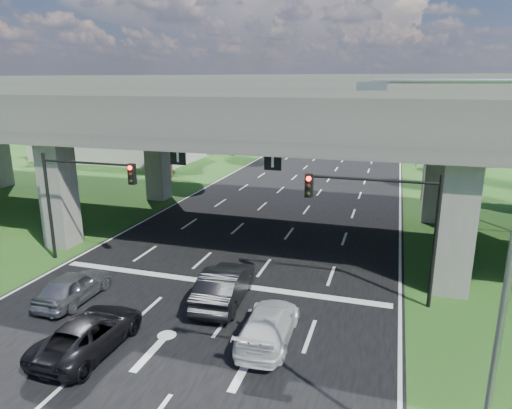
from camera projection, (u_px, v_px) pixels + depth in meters
The scene contains 19 objects.
ground at pixel (185, 316), 19.45m from camera, with size 160.00×160.00×0.00m, color #1D4917.
road at pixel (254, 241), 28.68m from camera, with size 18.00×120.00×0.03m, color black.
overpass at pixel (263, 111), 28.47m from camera, with size 80.00×15.00×10.00m.
warehouse at pixel (119, 144), 58.59m from camera, with size 20.00×10.00×4.00m, color #9E9E99.
signal_right at pixel (384, 213), 19.79m from camera, with size 5.76×0.54×6.00m.
signal_left at pixel (80, 189), 24.21m from camera, with size 5.76×0.54×6.00m.
streetlight_near at pixel (487, 271), 9.53m from camera, with size 3.38×0.25×10.00m.
streetlight_far at pixel (423, 130), 37.23m from camera, with size 3.38×0.25×10.00m.
streetlight_beyond at pixel (416, 117), 52.00m from camera, with size 3.38×0.25×10.00m.
tree_left_near at pixel (169, 132), 46.15m from camera, with size 4.50×4.50×7.80m.
tree_left_mid at pixel (178, 129), 54.55m from camera, with size 3.91×3.90×6.76m.
tree_left_far at pixel (232, 117), 60.55m from camera, with size 4.80×4.80×8.32m.
tree_right_near at pixel (454, 142), 40.44m from camera, with size 4.20×4.20×7.28m.
tree_right_mid at pixel (477, 137), 47.07m from camera, with size 3.91×3.90×6.76m.
tree_right_far at pixel (431, 123), 55.41m from camera, with size 4.50×4.50×7.80m.
car_silver at pixel (74, 287), 20.63m from camera, with size 1.63×4.06×1.38m, color #9D9EA4.
car_dark at pixel (225, 285), 20.49m from camera, with size 1.74×4.98×1.64m, color black.
car_white at pixel (268, 325), 17.42m from camera, with size 1.86×4.59×1.33m, color silver.
car_trailing at pixel (89, 333), 16.84m from camera, with size 2.21×4.80×1.33m, color black.
Camera 1 is at (8.05, -15.87, 9.68)m, focal length 32.00 mm.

